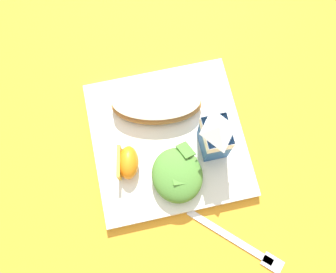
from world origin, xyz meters
name	(u,v)px	position (x,y,z in m)	size (l,w,h in m)	color
ground	(168,140)	(0.00, 0.00, 0.00)	(3.00, 3.00, 0.00)	orange
white_plate	(168,139)	(0.00, 0.00, 0.01)	(0.28, 0.28, 0.02)	white
cheesy_pizza_bread	(156,104)	(-0.06, -0.01, 0.03)	(0.11, 0.18, 0.04)	#A87038
green_salad_pile	(176,175)	(0.08, 0.00, 0.04)	(0.11, 0.09, 0.04)	#4C8433
milk_carton	(216,136)	(0.03, 0.08, 0.08)	(0.06, 0.05, 0.11)	#23569E
orange_wedge_front	(127,163)	(0.03, -0.08, 0.04)	(0.07, 0.05, 0.04)	orange
metal_fork	(242,244)	(0.21, 0.09, 0.00)	(0.14, 0.15, 0.01)	silver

